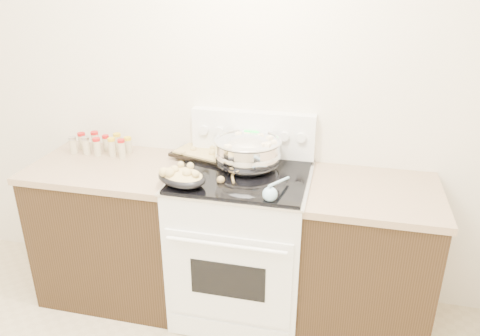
# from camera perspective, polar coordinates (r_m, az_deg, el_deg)

# --- Properties ---
(counter_left) EXTENTS (0.93, 0.67, 0.92)m
(counter_left) POSITION_cam_1_polar(r_m,az_deg,el_deg) (3.16, -14.68, -7.17)
(counter_left) COLOR black
(counter_left) RESTS_ON ground
(counter_right) EXTENTS (0.73, 0.67, 0.92)m
(counter_right) POSITION_cam_1_polar(r_m,az_deg,el_deg) (2.85, 15.00, -10.87)
(counter_right) COLOR black
(counter_right) RESTS_ON ground
(kitchen_range) EXTENTS (0.78, 0.73, 1.22)m
(kitchen_range) POSITION_cam_1_polar(r_m,az_deg,el_deg) (2.87, 0.25, -8.93)
(kitchen_range) COLOR white
(kitchen_range) RESTS_ON ground
(mixing_bowl) EXTENTS (0.39, 0.39, 0.23)m
(mixing_bowl) POSITION_cam_1_polar(r_m,az_deg,el_deg) (2.70, 0.95, 1.80)
(mixing_bowl) COLOR silver
(mixing_bowl) RESTS_ON kitchen_range
(roasting_pan) EXTENTS (0.35, 0.30, 0.11)m
(roasting_pan) POSITION_cam_1_polar(r_m,az_deg,el_deg) (2.52, -7.16, -1.03)
(roasting_pan) COLOR black
(roasting_pan) RESTS_ON kitchen_range
(baking_sheet) EXTENTS (0.45, 0.37, 0.06)m
(baking_sheet) POSITION_cam_1_polar(r_m,az_deg,el_deg) (2.92, -4.03, 1.92)
(baking_sheet) COLOR black
(baking_sheet) RESTS_ON kitchen_range
(wooden_spoon) EXTENTS (0.10, 0.24, 0.04)m
(wooden_spoon) POSITION_cam_1_polar(r_m,az_deg,el_deg) (2.58, -1.88, -1.18)
(wooden_spoon) COLOR #9B7D47
(wooden_spoon) RESTS_ON kitchen_range
(blue_ladle) EXTENTS (0.11, 0.27, 0.10)m
(blue_ladle) POSITION_cam_1_polar(r_m,az_deg,el_deg) (2.37, 3.81, -3.02)
(blue_ladle) COLOR #8FB9D5
(blue_ladle) RESTS_ON kitchen_range
(spice_jars) EXTENTS (0.38, 0.16, 0.12)m
(spice_jars) POSITION_cam_1_polar(r_m,az_deg,el_deg) (3.12, -16.55, 2.79)
(spice_jars) COLOR #BFB28C
(spice_jars) RESTS_ON counter_left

